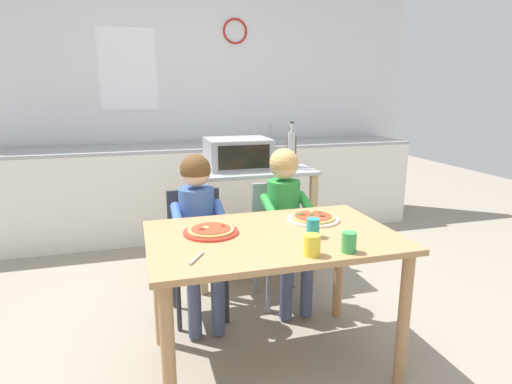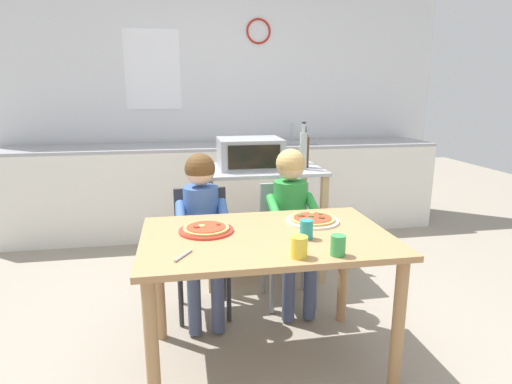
{
  "view_description": "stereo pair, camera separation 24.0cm",
  "coord_description": "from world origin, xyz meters",
  "px_view_note": "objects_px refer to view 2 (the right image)",
  "views": [
    {
      "loc": [
        -0.65,
        -1.94,
        1.45
      ],
      "look_at": [
        0.0,
        0.3,
        0.89
      ],
      "focal_mm": 29.8,
      "sensor_mm": 36.0,
      "label": 1
    },
    {
      "loc": [
        -0.41,
        -2.0,
        1.45
      ],
      "look_at": [
        0.0,
        0.3,
        0.89
      ],
      "focal_mm": 29.8,
      "sensor_mm": 36.0,
      "label": 2
    }
  ],
  "objects_px": {
    "child_in_green_shirt": "(292,210)",
    "serving_spoon": "(183,255)",
    "kitchen_island_cart": "(261,204)",
    "toaster_oven": "(250,153)",
    "dining_chair_right": "(287,234)",
    "dining_table": "(266,254)",
    "pizza_plate_cream": "(312,220)",
    "bottle_tall_green_wine": "(305,148)",
    "bottle_clear_vinegar": "(303,150)",
    "child_in_blue_striped_shirt": "(202,218)",
    "bottle_squat_spirits": "(304,152)",
    "dining_chair_left": "(202,241)",
    "pizza_plate_red_rimmed": "(206,229)",
    "drinking_cup_yellow": "(299,247)",
    "drinking_cup_teal": "(306,229)",
    "drinking_cup_green": "(338,245)"
  },
  "relations": [
    {
      "from": "bottle_squat_spirits",
      "to": "dining_chair_left",
      "type": "height_order",
      "value": "bottle_squat_spirits"
    },
    {
      "from": "toaster_oven",
      "to": "pizza_plate_cream",
      "type": "relative_size",
      "value": 1.62
    },
    {
      "from": "pizza_plate_red_rimmed",
      "to": "drinking_cup_yellow",
      "type": "xyz_separation_m",
      "value": [
        0.38,
        -0.42,
        0.04
      ]
    },
    {
      "from": "toaster_oven",
      "to": "dining_table",
      "type": "bearing_deg",
      "value": -95.38
    },
    {
      "from": "child_in_blue_striped_shirt",
      "to": "bottle_clear_vinegar",
      "type": "bearing_deg",
      "value": 32.59
    },
    {
      "from": "serving_spoon",
      "to": "dining_table",
      "type": "bearing_deg",
      "value": 28.17
    },
    {
      "from": "kitchen_island_cart",
      "to": "pizza_plate_cream",
      "type": "relative_size",
      "value": 3.14
    },
    {
      "from": "dining_chair_right",
      "to": "child_in_blue_striped_shirt",
      "type": "bearing_deg",
      "value": -163.78
    },
    {
      "from": "bottle_clear_vinegar",
      "to": "pizza_plate_cream",
      "type": "height_order",
      "value": "bottle_clear_vinegar"
    },
    {
      "from": "bottle_clear_vinegar",
      "to": "child_in_blue_striped_shirt",
      "type": "height_order",
      "value": "bottle_clear_vinegar"
    },
    {
      "from": "dining_chair_left",
      "to": "child_in_blue_striped_shirt",
      "type": "relative_size",
      "value": 0.77
    },
    {
      "from": "dining_table",
      "to": "child_in_green_shirt",
      "type": "bearing_deg",
      "value": 63.83
    },
    {
      "from": "bottle_tall_green_wine",
      "to": "bottle_clear_vinegar",
      "type": "bearing_deg",
      "value": -108.88
    },
    {
      "from": "bottle_squat_spirits",
      "to": "drinking_cup_green",
      "type": "height_order",
      "value": "bottle_squat_spirits"
    },
    {
      "from": "dining_chair_left",
      "to": "drinking_cup_yellow",
      "type": "bearing_deg",
      "value": -68.89
    },
    {
      "from": "kitchen_island_cart",
      "to": "child_in_blue_striped_shirt",
      "type": "height_order",
      "value": "child_in_blue_striped_shirt"
    },
    {
      "from": "dining_chair_left",
      "to": "drinking_cup_teal",
      "type": "xyz_separation_m",
      "value": [
        0.48,
        -0.76,
        0.31
      ]
    },
    {
      "from": "dining_table",
      "to": "child_in_blue_striped_shirt",
      "type": "bearing_deg",
      "value": 118.79
    },
    {
      "from": "serving_spoon",
      "to": "kitchen_island_cart",
      "type": "bearing_deg",
      "value": 66.07
    },
    {
      "from": "dining_chair_left",
      "to": "child_in_green_shirt",
      "type": "relative_size",
      "value": 0.76
    },
    {
      "from": "bottle_clear_vinegar",
      "to": "kitchen_island_cart",
      "type": "bearing_deg",
      "value": 158.22
    },
    {
      "from": "child_in_green_shirt",
      "to": "serving_spoon",
      "type": "relative_size",
      "value": 7.57
    },
    {
      "from": "bottle_squat_spirits",
      "to": "drinking_cup_teal",
      "type": "relative_size",
      "value": 3.06
    },
    {
      "from": "child_in_blue_striped_shirt",
      "to": "drinking_cup_yellow",
      "type": "height_order",
      "value": "child_in_blue_striped_shirt"
    },
    {
      "from": "bottle_squat_spirits",
      "to": "child_in_green_shirt",
      "type": "relative_size",
      "value": 0.27
    },
    {
      "from": "bottle_tall_green_wine",
      "to": "bottle_clear_vinegar",
      "type": "xyz_separation_m",
      "value": [
        -0.09,
        -0.25,
        0.03
      ]
    },
    {
      "from": "toaster_oven",
      "to": "serving_spoon",
      "type": "relative_size",
      "value": 3.41
    },
    {
      "from": "child_in_green_shirt",
      "to": "pizza_plate_red_rimmed",
      "type": "xyz_separation_m",
      "value": [
        -0.59,
        -0.5,
        0.07
      ]
    },
    {
      "from": "bottle_clear_vinegar",
      "to": "pizza_plate_red_rimmed",
      "type": "bearing_deg",
      "value": -129.82
    },
    {
      "from": "kitchen_island_cart",
      "to": "toaster_oven",
      "type": "distance_m",
      "value": 0.41
    },
    {
      "from": "child_in_green_shirt",
      "to": "drinking_cup_green",
      "type": "relative_size",
      "value": 11.34
    },
    {
      "from": "bottle_squat_spirits",
      "to": "drinking_cup_yellow",
      "type": "bearing_deg",
      "value": -107.17
    },
    {
      "from": "child_in_green_shirt",
      "to": "kitchen_island_cart",
      "type": "bearing_deg",
      "value": 99.45
    },
    {
      "from": "bottle_clear_vinegar",
      "to": "dining_chair_right",
      "type": "bearing_deg",
      "value": -120.96
    },
    {
      "from": "drinking_cup_green",
      "to": "pizza_plate_red_rimmed",
      "type": "bearing_deg",
      "value": 142.4
    },
    {
      "from": "dining_chair_left",
      "to": "pizza_plate_red_rimmed",
      "type": "bearing_deg",
      "value": -90.02
    },
    {
      "from": "kitchen_island_cart",
      "to": "pizza_plate_red_rimmed",
      "type": "relative_size",
      "value": 3.27
    },
    {
      "from": "child_in_green_shirt",
      "to": "drinking_cup_teal",
      "type": "xyz_separation_m",
      "value": [
        -0.11,
        -0.69,
        0.1
      ]
    },
    {
      "from": "drinking_cup_green",
      "to": "bottle_tall_green_wine",
      "type": "bearing_deg",
      "value": 78.72
    },
    {
      "from": "drinking_cup_teal",
      "to": "bottle_tall_green_wine",
      "type": "bearing_deg",
      "value": 74.03
    },
    {
      "from": "child_in_blue_striped_shirt",
      "to": "child_in_green_shirt",
      "type": "distance_m",
      "value": 0.59
    },
    {
      "from": "dining_chair_right",
      "to": "pizza_plate_cream",
      "type": "height_order",
      "value": "dining_chair_right"
    },
    {
      "from": "serving_spoon",
      "to": "bottle_squat_spirits",
      "type": "bearing_deg",
      "value": 55.12
    },
    {
      "from": "pizza_plate_red_rimmed",
      "to": "serving_spoon",
      "type": "height_order",
      "value": "pizza_plate_red_rimmed"
    },
    {
      "from": "kitchen_island_cart",
      "to": "child_in_green_shirt",
      "type": "bearing_deg",
      "value": -80.55
    },
    {
      "from": "drinking_cup_green",
      "to": "drinking_cup_teal",
      "type": "bearing_deg",
      "value": 107.82
    },
    {
      "from": "toaster_oven",
      "to": "dining_chair_right",
      "type": "distance_m",
      "value": 0.71
    },
    {
      "from": "dining_chair_left",
      "to": "child_in_blue_striped_shirt",
      "type": "distance_m",
      "value": 0.23
    },
    {
      "from": "dining_table",
      "to": "pizza_plate_cream",
      "type": "bearing_deg",
      "value": 28.53
    },
    {
      "from": "toaster_oven",
      "to": "drinking_cup_yellow",
      "type": "relative_size",
      "value": 5.02
    }
  ]
}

